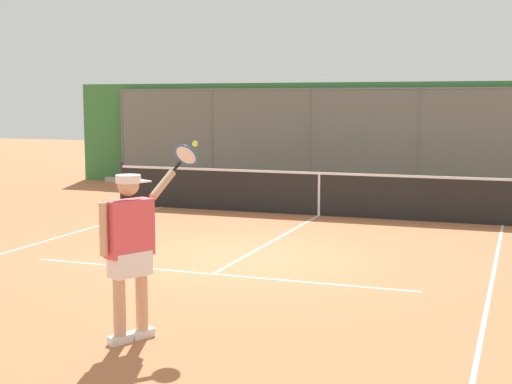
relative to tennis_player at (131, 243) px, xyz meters
name	(u,v)px	position (x,y,z in m)	size (l,w,h in m)	color
ground_plane	(241,258)	(0.39, -4.21, -1.05)	(60.00, 60.00, 0.00)	#B76B42
court_line_markings	(207,277)	(0.39, -2.86, -1.05)	(7.75, 10.79, 0.01)	white
fence_backdrop	(368,137)	(0.39, -14.19, 0.45)	(18.08, 1.37, 3.02)	slate
tennis_net	(319,193)	(0.39, -8.98, -0.55)	(9.96, 0.09, 1.07)	#2D2D2D
tennis_player	(131,243)	(0.00, 0.00, 0.00)	(0.61, 1.40, 2.06)	silver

